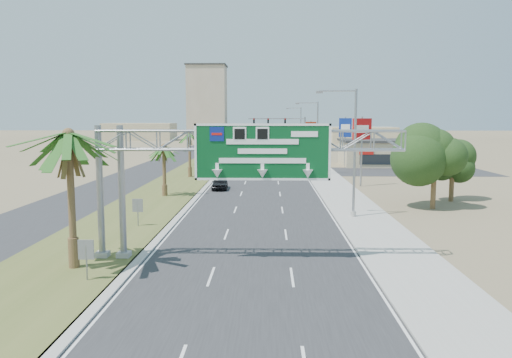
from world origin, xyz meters
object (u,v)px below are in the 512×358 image
Objects in this scene: car_right_lane at (280,159)px; car_mid_lane at (273,163)px; car_far at (241,154)px; pole_sign_blue at (345,130)px; sign_gantry at (233,150)px; store_building at (397,153)px; signal_mast at (293,135)px; palm_near at (68,135)px; car_left_lane at (220,183)px; pole_sign_red_far at (311,129)px; pole_sign_red_near at (362,132)px.

car_mid_lane is at bearing -96.14° from car_right_lane.
pole_sign_blue is at bearing -42.32° from car_far.
store_building is (23.06, 56.07, -4.06)m from sign_gantry.
sign_gantry is 71.76m from car_far.
sign_gantry is 62.37m from signal_mast.
sign_gantry is 52.82m from car_mid_lane.
pole_sign_blue reaches higher than car_mid_lane.
palm_near is 2.03× the size of car_left_lane.
signal_mast is (6.23, 62.05, -1.21)m from sign_gantry.
car_left_lane is 0.52× the size of pole_sign_blue.
palm_near is 0.46× the size of store_building.
palm_near reaches higher than car_right_lane.
pole_sign_red_far is (-4.00, 17.65, -0.27)m from pole_sign_blue.
pole_sign_blue is (1.59, 22.94, -0.23)m from pole_sign_red_near.
car_far is (-6.12, 18.99, 0.04)m from car_mid_lane.
car_right_lane is 13.40m from pole_sign_red_far.
pole_sign_red_near reaches higher than sign_gantry.
pole_sign_red_near is at bearing -64.73° from car_mid_lane.
store_building is at bearing 44.97° from car_left_lane.
signal_mast is 2.40× the size of car_mid_lane.
car_far is 14.49m from pole_sign_red_far.
car_left_lane is 31.71m from pole_sign_blue.
palm_near is 66.04m from store_building.
signal_mast is 1.29× the size of pole_sign_blue.
pole_sign_blue is (17.54, 25.90, 5.24)m from car_left_lane.
sign_gantry is at bearing -112.34° from pole_sign_red_near.
pole_sign_red_far is at bearing 66.67° from signal_mast.
sign_gantry is 1.63× the size of signal_mast.
pole_sign_red_near is 1.00× the size of pole_sign_blue.
pole_sign_blue is at bearing 75.21° from sign_gantry.
palm_near reaches higher than pole_sign_red_far.
car_left_lane is 0.52× the size of pole_sign_red_near.
store_building is 3.33× the size of car_right_lane.
car_mid_lane is at bearing -112.14° from pole_sign_red_far.
car_right_lane is at bearing 168.23° from store_building.
pole_sign_red_far is (13.62, -0.55, 4.92)m from car_far.
car_far is (-9.80, 9.43, -4.10)m from signal_mast.
car_far is (-7.51, 11.42, -0.00)m from car_right_lane.
pole_sign_blue is at bearing 53.62° from car_left_lane.
pole_sign_red_far is at bearing 131.21° from store_building.
palm_near is (-8.14, -1.93, 0.87)m from sign_gantry.
car_right_lane is at bearing -53.07° from car_far.
pole_sign_blue is at bearing -162.70° from store_building.
signal_mast is at bearing 101.12° from pole_sign_red_near.
car_left_lane is at bearing -105.64° from signal_mast.
pole_sign_red_near reaches higher than car_mid_lane.
palm_near is at bearing -99.95° from car_mid_lane.
car_right_lane is at bearing -119.39° from pole_sign_red_far.
pole_sign_red_near is at bearing -65.10° from car_far.
pole_sign_blue reaches higher than store_building.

